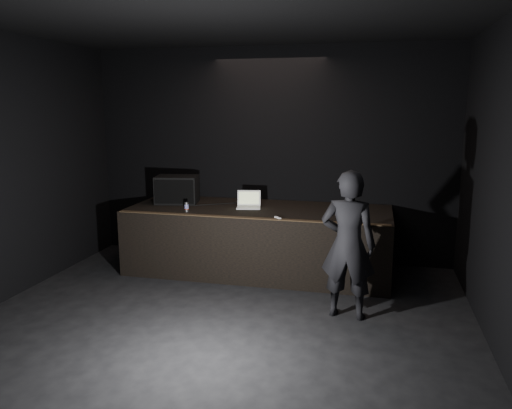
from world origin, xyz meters
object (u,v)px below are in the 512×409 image
Objects in this scene: stage_monitor at (177,189)px; person at (348,245)px; stage_riser at (259,240)px; beer_can at (187,207)px; laptop at (249,203)px.

person is at bearing -39.41° from stage_monitor.
stage_monitor reaches higher than stage_riser.
stage_monitor is at bearing -22.90° from person.
person is (2.83, -1.56, -0.31)m from stage_monitor.
person is at bearing -21.29° from beer_can.
beer_can is (-0.82, -0.54, 0.01)m from laptop.
stage_monitor reaches higher than laptop.
stage_riser is 1.25m from beer_can.
person reaches higher than stage_riser.
laptop is 2.20m from person.
laptop reaches higher than stage_riser.
stage_riser is at bearing -15.22° from stage_monitor.
person reaches higher than laptop.
beer_can is at bearing -15.28° from person.
stage_riser is at bearing -24.24° from laptop.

